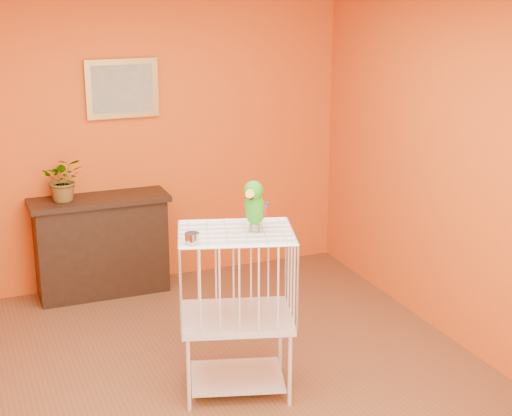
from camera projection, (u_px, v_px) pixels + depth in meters
name	position (u px, v px, depth m)	size (l,w,h in m)	color
ground	(210.00, 398.00, 5.15)	(4.50, 4.50, 0.00)	brown
room_shell	(206.00, 163.00, 4.70)	(4.50, 4.50, 4.50)	#CA4F13
console_cabinet	(101.00, 246.00, 6.74)	(1.17, 0.42, 0.87)	black
potted_plant	(65.00, 186.00, 6.42)	(0.33, 0.37, 0.29)	#26722D
framed_picture	(122.00, 89.00, 6.62)	(0.62, 0.04, 0.50)	#A9883C
birdcage	(236.00, 309.00, 5.10)	(0.84, 0.73, 1.11)	silver
feed_cup	(192.00, 238.00, 4.73)	(0.09, 0.09, 0.06)	silver
parrot	(255.00, 205.00, 4.92)	(0.24, 0.28, 0.34)	#59544C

